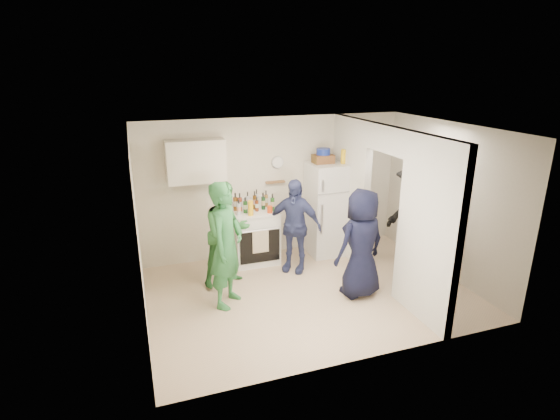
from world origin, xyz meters
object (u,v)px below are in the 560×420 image
object	(u,v)px
blue_bowl	(323,152)
person_green_center	(227,234)
person_nook	(415,218)
wicker_basket	(323,159)
person_green_left	(226,245)
stove	(255,236)
yellow_cup_stack_top	(343,157)
fridge	(328,209)
person_denim	(294,226)
person_navy	(361,244)

from	to	relation	value
blue_bowl	person_green_center	distance (m)	2.28
blue_bowl	person_green_center	xyz separation A→B (m)	(-1.90, -0.66, -1.06)
person_nook	wicker_basket	bearing A→B (deg)	-144.15
blue_bowl	person_green_center	size ratio (longest dim) A/B	0.14
person_green_left	person_green_center	size ratio (longest dim) A/B	1.10
stove	yellow_cup_stack_top	bearing A→B (deg)	-4.65
blue_bowl	stove	bearing A→B (deg)	-179.10
person_green_left	person_green_center	distance (m)	0.65
fridge	yellow_cup_stack_top	distance (m)	1.00
person_denim	person_navy	world-z (taller)	person_navy
person_green_center	person_nook	bearing A→B (deg)	-30.68
person_nook	person_navy	bearing A→B (deg)	-76.52
stove	yellow_cup_stack_top	distance (m)	2.09
stove	fridge	bearing A→B (deg)	-1.25
person_denim	person_navy	size ratio (longest dim) A/B	0.96
person_green_left	person_green_center	bearing A→B (deg)	24.80
stove	person_nook	size ratio (longest dim) A/B	0.50
person_denim	person_green_center	bearing A→B (deg)	-136.45
person_denim	person_nook	size ratio (longest dim) A/B	0.83
blue_bowl	yellow_cup_stack_top	bearing A→B (deg)	-25.11
wicker_basket	blue_bowl	size ratio (longest dim) A/B	1.46
wicker_basket	person_navy	world-z (taller)	wicker_basket
wicker_basket	person_nook	size ratio (longest dim) A/B	0.18
wicker_basket	stove	bearing A→B (deg)	-179.10
person_denim	person_nook	xyz separation A→B (m)	(1.84, -0.71, 0.16)
yellow_cup_stack_top	person_denim	bearing A→B (deg)	-159.15
blue_bowl	person_green_left	size ratio (longest dim) A/B	0.13
fridge	person_denim	size ratio (longest dim) A/B	1.06
blue_bowl	person_nook	size ratio (longest dim) A/B	0.12
wicker_basket	fridge	bearing A→B (deg)	-26.57
fridge	person_green_left	xyz separation A→B (m)	(-2.14, -1.24, 0.07)
person_nook	fridge	bearing A→B (deg)	-145.71
fridge	person_nook	xyz separation A→B (m)	(1.00, -1.22, 0.12)
fridge	wicker_basket	size ratio (longest dim) A/B	4.83
stove	person_denim	bearing A→B (deg)	-45.19
stove	fridge	size ratio (longest dim) A/B	0.56
fridge	person_denim	distance (m)	0.99
wicker_basket	person_denim	xyz separation A→B (m)	(-0.75, -0.56, -0.97)
fridge	person_nook	bearing A→B (deg)	-50.72
person_denim	person_nook	bearing A→B (deg)	17.11
person_green_center	person_navy	world-z (taller)	person_green_center
person_navy	wicker_basket	bearing A→B (deg)	-105.03
wicker_basket	blue_bowl	xyz separation A→B (m)	(0.00, 0.00, 0.13)
stove	blue_bowl	distance (m)	1.91
person_green_center	stove	bearing A→B (deg)	26.58
person_green_center	person_nook	world-z (taller)	person_nook
yellow_cup_stack_top	person_navy	world-z (taller)	yellow_cup_stack_top
blue_bowl	person_navy	xyz separation A→B (m)	(-0.11, -1.67, -1.07)
person_green_center	blue_bowl	bearing A→B (deg)	-0.05
wicker_basket	person_green_center	bearing A→B (deg)	-160.80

